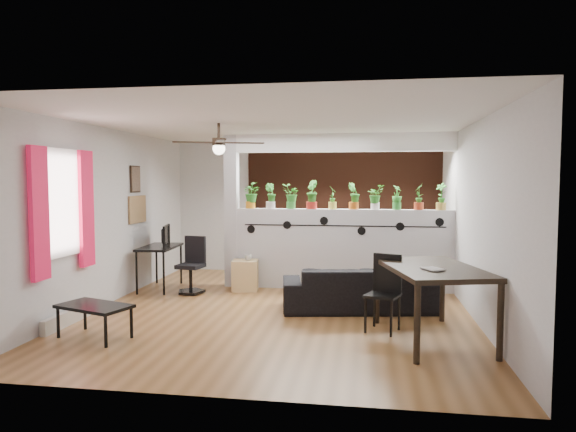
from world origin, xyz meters
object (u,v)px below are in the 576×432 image
(potted_plant_2, at_px, (291,196))
(potted_plant_9, at_px, (441,195))
(cube_shelf, at_px, (245,275))
(potted_plant_1, at_px, (271,195))
(potted_plant_8, at_px, (419,196))
(cup, at_px, (248,257))
(dining_table, at_px, (432,274))
(potted_plant_6, at_px, (375,196))
(ceiling_fan, at_px, (219,144))
(computer_desk, at_px, (160,250))
(potted_plant_3, at_px, (312,194))
(potted_plant_5, at_px, (354,195))
(potted_plant_7, at_px, (397,197))
(potted_plant_4, at_px, (333,197))
(coffee_table, at_px, (94,308))
(potted_plant_0, at_px, (250,195))
(sofa, at_px, (358,289))
(office_chair, at_px, (192,269))
(folding_chair, at_px, (385,286))

(potted_plant_2, distance_m, potted_plant_9, 2.46)
(potted_plant_9, height_order, cube_shelf, potted_plant_9)
(potted_plant_1, xyz_separation_m, potted_plant_8, (2.46, 0.00, -0.00))
(cup, height_order, dining_table, dining_table)
(potted_plant_6, height_order, potted_plant_8, potted_plant_8)
(ceiling_fan, xyz_separation_m, computer_desk, (-1.45, 1.37, -1.66))
(potted_plant_8, relative_size, dining_table, 0.25)
(potted_plant_3, bearing_deg, potted_plant_5, 0.00)
(potted_plant_7, distance_m, computer_desk, 4.05)
(potted_plant_4, bearing_deg, cube_shelf, -166.56)
(potted_plant_9, bearing_deg, computer_desk, -174.68)
(potted_plant_6, distance_m, coffee_table, 4.67)
(potted_plant_0, relative_size, sofa, 0.22)
(potted_plant_1, height_order, dining_table, potted_plant_1)
(cup, bearing_deg, cube_shelf, 180.00)
(potted_plant_7, distance_m, potted_plant_9, 0.70)
(potted_plant_4, distance_m, office_chair, 2.59)
(potted_plant_4, distance_m, computer_desk, 3.04)
(folding_chair, bearing_deg, potted_plant_8, 75.09)
(potted_plant_8, height_order, computer_desk, potted_plant_8)
(potted_plant_8, relative_size, cube_shelf, 0.86)
(office_chair, xyz_separation_m, folding_chair, (3.02, -1.62, 0.15))
(potted_plant_3, distance_m, dining_table, 3.20)
(ceiling_fan, relative_size, potted_plant_7, 3.01)
(potted_plant_5, distance_m, cube_shelf, 2.24)
(ceiling_fan, relative_size, potted_plant_4, 3.09)
(potted_plant_6, relative_size, potted_plant_8, 0.94)
(dining_table, bearing_deg, potted_plant_1, 132.25)
(potted_plant_0, bearing_deg, folding_chair, -46.04)
(potted_plant_2, relative_size, potted_plant_9, 0.95)
(potted_plant_9, xyz_separation_m, dining_table, (-0.45, -2.60, -0.82))
(potted_plant_3, bearing_deg, cube_shelf, -162.39)
(potted_plant_2, relative_size, potted_plant_4, 1.09)
(potted_plant_0, distance_m, potted_plant_5, 1.76)
(ceiling_fan, height_order, potted_plant_2, ceiling_fan)
(potted_plant_4, distance_m, dining_table, 3.02)
(potted_plant_9, distance_m, folding_chair, 2.68)
(coffee_table, bearing_deg, potted_plant_5, 47.20)
(potted_plant_1, distance_m, potted_plant_7, 2.11)
(coffee_table, bearing_deg, potted_plant_4, 50.87)
(potted_plant_0, bearing_deg, dining_table, -43.79)
(potted_plant_8, bearing_deg, potted_plant_3, 180.00)
(ceiling_fan, bearing_deg, office_chair, 125.14)
(potted_plant_9, bearing_deg, potted_plant_0, -180.00)
(potted_plant_7, bearing_deg, potted_plant_2, 180.00)
(potted_plant_5, distance_m, potted_plant_6, 0.35)
(potted_plant_4, xyz_separation_m, cube_shelf, (-1.42, -0.34, -1.30))
(potted_plant_0, xyz_separation_m, potted_plant_4, (1.40, 0.00, -0.03))
(ceiling_fan, distance_m, potted_plant_7, 3.15)
(potted_plant_0, bearing_deg, cube_shelf, -93.05)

